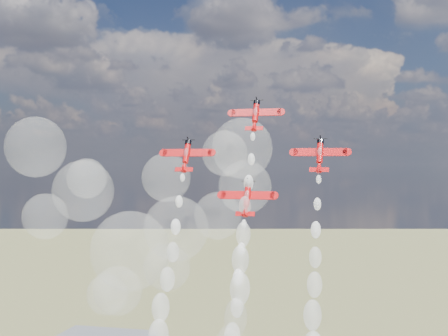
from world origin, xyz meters
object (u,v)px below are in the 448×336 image
Objects in this scene: plane_lead at (256,115)px; plane_left at (186,155)px; plane_right at (320,155)px; plane_slot at (247,198)px.

plane_left is at bearing -161.83° from plane_lead.
plane_left is (-14.40, -4.73, -8.90)m from plane_lead.
plane_left is at bearing 180.00° from plane_right.
plane_right is (14.40, -4.73, -8.90)m from plane_lead.
plane_right is (28.80, 0.00, 0.00)m from plane_left.
plane_slot is (14.40, -4.73, -8.90)m from plane_left.
plane_slot is (0.00, -9.45, -17.81)m from plane_lead.
plane_left is 1.00× the size of plane_right.
plane_lead is 1.00× the size of plane_left.
plane_right reaches higher than plane_slot.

